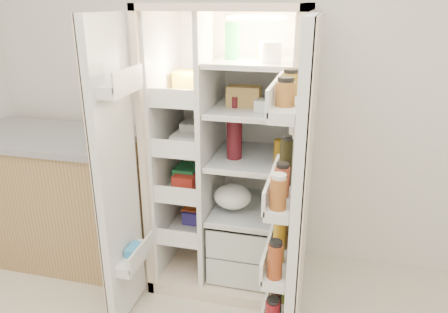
# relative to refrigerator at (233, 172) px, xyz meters

# --- Properties ---
(wall_back) EXTENTS (4.00, 0.02, 2.70)m
(wall_back) POSITION_rel_refrigerator_xyz_m (0.08, 0.35, 0.61)
(wall_back) COLOR silver
(wall_back) RESTS_ON floor
(refrigerator) EXTENTS (0.92, 0.70, 1.80)m
(refrigerator) POSITION_rel_refrigerator_xyz_m (0.00, 0.00, 0.00)
(refrigerator) COLOR beige
(refrigerator) RESTS_ON floor
(freezer_door) EXTENTS (0.15, 0.40, 1.72)m
(freezer_door) POSITION_rel_refrigerator_xyz_m (-0.51, -0.60, 0.15)
(freezer_door) COLOR silver
(freezer_door) RESTS_ON floor
(fridge_door) EXTENTS (0.17, 0.58, 1.72)m
(fridge_door) POSITION_rel_refrigerator_xyz_m (0.47, -0.69, 0.13)
(fridge_door) COLOR silver
(fridge_door) RESTS_ON floor
(kitchen_counter) EXTENTS (1.30, 0.69, 0.94)m
(kitchen_counter) POSITION_rel_refrigerator_xyz_m (-1.33, -0.10, -0.27)
(kitchen_counter) COLOR #A78253
(kitchen_counter) RESTS_ON floor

